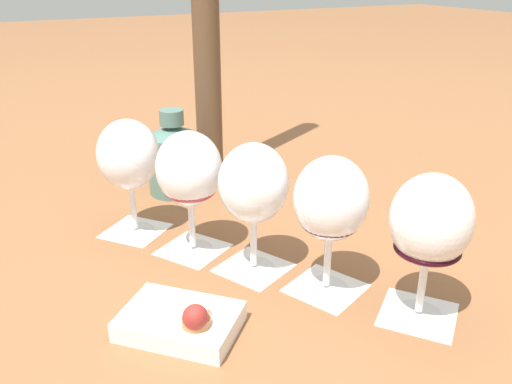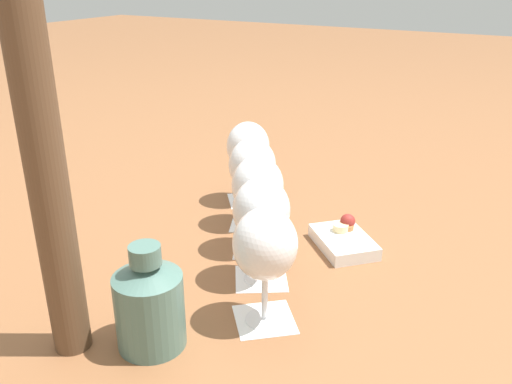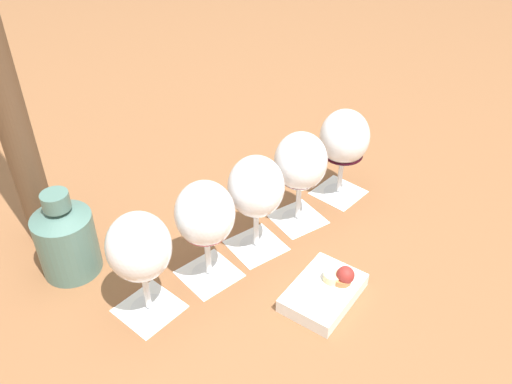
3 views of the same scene
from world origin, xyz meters
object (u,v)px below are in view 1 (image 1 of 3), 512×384
Objects in this scene: wine_glass_0 at (129,159)px; ceramic_vase at (174,157)px; snack_dish at (182,321)px; wine_glass_1 at (189,174)px; wine_glass_3 at (331,204)px; wine_glass_4 at (431,225)px; wine_glass_2 at (254,188)px.

wine_glass_0 is 0.19m from ceramic_vase.
wine_glass_0 is 0.31m from snack_dish.
wine_glass_3 is (0.19, 0.13, -0.00)m from wine_glass_1.
wine_glass_4 is at bearing 15.00° from ceramic_vase.
ceramic_vase is at bearing 167.01° from wine_glass_1.
wine_glass_2 and wine_glass_3 have the same top height.
wine_glass_2 is 1.16× the size of ceramic_vase.
wine_glass_4 is at bearing 33.26° from wine_glass_0.
ceramic_vase is (-0.24, 0.05, -0.06)m from wine_glass_1.
wine_glass_3 is (0.29, 0.19, -0.00)m from wine_glass_0.
wine_glass_2 is 0.24m from wine_glass_4.
wine_glass_2 is at bearing 122.83° from snack_dish.
snack_dish is (-0.11, -0.28, -0.11)m from wine_glass_4.
ceramic_vase is at bearing -179.10° from wine_glass_2.
wine_glass_0 reaches higher than snack_dish.
snack_dish is at bearing -57.17° from wine_glass_2.
wine_glass_1 is at bearing -147.46° from wine_glass_2.
wine_glass_2 is at bearing 32.54° from wine_glass_1.
wine_glass_2 is 0.34m from ceramic_vase.
wine_glass_1 is 0.35m from wine_glass_4.
wine_glass_3 is 0.13m from wine_glass_4.
wine_glass_0 is at bearing 175.78° from snack_dish.
ceramic_vase is at bearing 161.75° from snack_dish.
snack_dish is at bearing -18.25° from ceramic_vase.
wine_glass_0 is 0.12m from wine_glass_1.
wine_glass_4 reaches higher than snack_dish.
wine_glass_2 is (0.09, 0.06, 0.00)m from wine_glass_1.
wine_glass_1 is 0.23m from wine_glass_3.
wine_glass_0 is 1.14× the size of snack_dish.
wine_glass_0 and wine_glass_4 have the same top height.
snack_dish is at bearing -4.22° from wine_glass_0.
wine_glass_1 is at bearing 31.48° from wine_glass_0.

